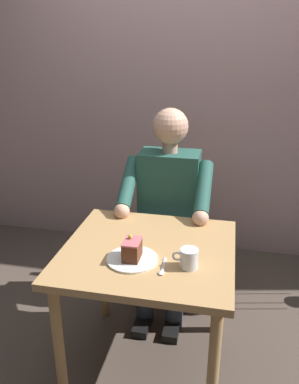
# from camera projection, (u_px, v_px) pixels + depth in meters

# --- Properties ---
(ground_plane) EXTENTS (14.00, 14.00, 0.00)m
(ground_plane) POSITION_uv_depth(u_px,v_px,m) (148.00, 361.00, 2.12)
(ground_plane) COLOR #4D4038
(cafe_rear_panel) EXTENTS (6.40, 0.12, 3.00)m
(cafe_rear_panel) POSITION_uv_depth(u_px,v_px,m) (188.00, 58.00, 2.83)
(cafe_rear_panel) COLOR #B69394
(cafe_rear_panel) RESTS_ON ground
(dining_table) EXTENTS (0.81, 0.77, 0.70)m
(dining_table) POSITION_uv_depth(u_px,v_px,m) (148.00, 266.00, 1.89)
(dining_table) COLOR tan
(dining_table) RESTS_ON ground
(chair) EXTENTS (0.42, 0.42, 0.89)m
(chair) POSITION_uv_depth(u_px,v_px,m) (171.00, 224.00, 2.58)
(chair) COLOR #A38450
(chair) RESTS_ON ground
(seated_person) EXTENTS (0.53, 0.58, 1.27)m
(seated_person) POSITION_uv_depth(u_px,v_px,m) (167.00, 210.00, 2.37)
(seated_person) COLOR #25534A
(seated_person) RESTS_ON ground
(dessert_plate) EXTENTS (0.23, 0.23, 0.01)m
(dessert_plate) POSITION_uv_depth(u_px,v_px,m) (132.00, 259.00, 1.76)
(dessert_plate) COLOR white
(dessert_plate) RESTS_ON dining_table
(cake_slice) EXTENTS (0.07, 0.11, 0.11)m
(cake_slice) POSITION_uv_depth(u_px,v_px,m) (132.00, 249.00, 1.74)
(cake_slice) COLOR #582B18
(cake_slice) RESTS_ON dessert_plate
(coffee_cup) EXTENTS (0.12, 0.08, 0.09)m
(coffee_cup) POSITION_uv_depth(u_px,v_px,m) (189.00, 258.00, 1.69)
(coffee_cup) COLOR silver
(coffee_cup) RESTS_ON dining_table
(dessert_spoon) EXTENTS (0.03, 0.14, 0.01)m
(dessert_spoon) POSITION_uv_depth(u_px,v_px,m) (163.00, 269.00, 1.68)
(dessert_spoon) COLOR silver
(dessert_spoon) RESTS_ON dining_table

